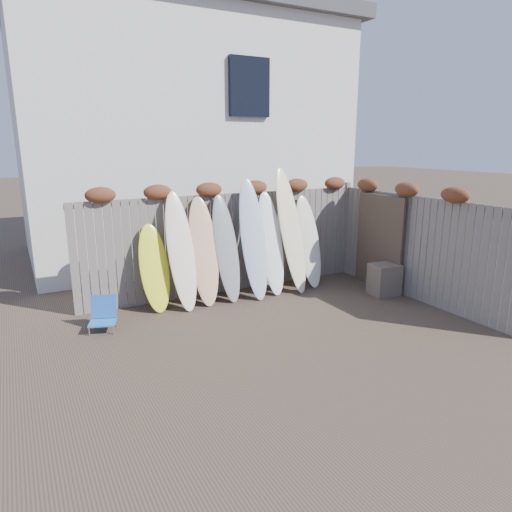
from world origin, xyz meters
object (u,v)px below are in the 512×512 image
lattice_panel (379,242)px  surfboard_0 (154,268)px  wooden_crate (384,279)px  beach_chair (103,314)px

lattice_panel → surfboard_0: size_ratio=1.20×
wooden_crate → lattice_panel: (0.24, 0.48, 0.66)m
wooden_crate → surfboard_0: 4.50m
beach_chair → lattice_panel: size_ratio=0.28×
wooden_crate → surfboard_0: bearing=162.5°
beach_chair → surfboard_0: surfboard_0 is taller
beach_chair → wooden_crate: wooden_crate is taller
beach_chair → lattice_panel: (5.53, -0.36, 0.72)m
beach_chair → wooden_crate: bearing=-9.1°
beach_chair → wooden_crate: size_ratio=0.87×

